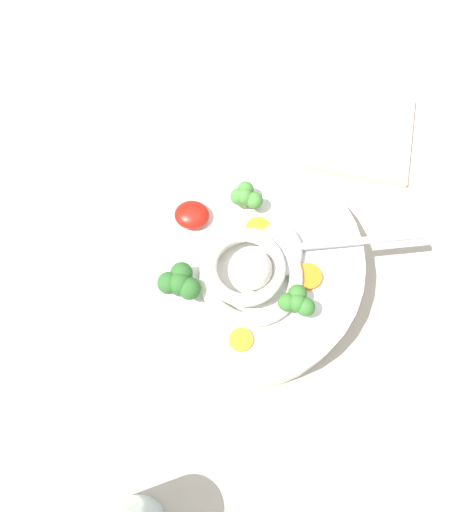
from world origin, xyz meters
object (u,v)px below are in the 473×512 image
at_px(soup_spoon, 294,247).
at_px(noodle_pile, 249,272).
at_px(folded_napkin, 346,130).
at_px(soup_bowl, 236,265).

bearing_deg(soup_spoon, noodle_pile, -153.78).
relative_size(noodle_pile, folded_napkin, 0.70).
distance_m(soup_bowl, soup_spoon, 0.07).
relative_size(soup_spoon, folded_napkin, 1.06).
relative_size(soup_bowl, folded_napkin, 1.58).
bearing_deg(soup_bowl, soup_spoon, -168.40).
distance_m(soup_bowl, folded_napkin, 0.24).
distance_m(soup_bowl, noodle_pile, 0.05).
xyz_separation_m(noodle_pile, folded_napkin, (-0.11, -0.23, -0.06)).
distance_m(soup_spoon, folded_napkin, 0.21).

